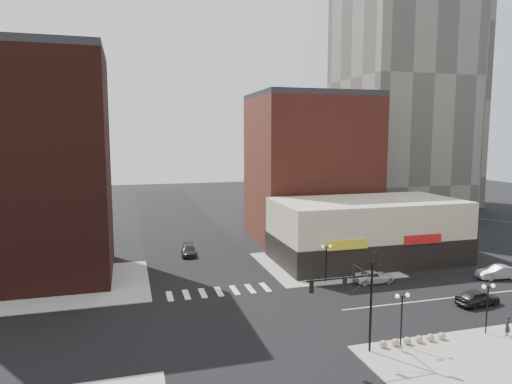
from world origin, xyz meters
name	(u,v)px	position (x,y,z in m)	size (l,w,h in m)	color
ground	(238,322)	(0.00, 0.00, 0.00)	(240.00, 240.00, 0.00)	black
road_ew	(238,322)	(0.00, 0.00, 0.01)	(200.00, 14.00, 0.02)	black
road_ns	(238,322)	(0.00, 0.00, 0.01)	(14.00, 200.00, 0.02)	black
sidewalk_nw	(78,285)	(-14.50, 14.50, 0.06)	(15.00, 15.00, 0.12)	gray
sidewalk_ne	(322,264)	(14.50, 14.50, 0.06)	(15.00, 15.00, 0.12)	gray
building_nw	(34,170)	(-19.00, 18.50, 12.50)	(16.00, 15.00, 25.00)	#351511
building_ne_midrise	(311,169)	(19.00, 29.50, 11.00)	(18.00, 15.00, 22.00)	maroon
tower_far	(434,27)	(60.00, 56.00, 41.00)	(18.00, 18.00, 82.00)	#47443F
building_ne_row	(367,235)	(21.00, 15.00, 3.30)	(24.20, 12.20, 8.00)	beige
traffic_signal	(357,289)	(7.24, -7.83, 4.96)	(5.59, 3.09, 7.77)	black
street_lamp_se_a	(402,306)	(11.00, -8.00, 3.29)	(1.22, 0.32, 4.16)	black
street_lamp_se_b	(488,296)	(19.00, -8.00, 3.29)	(1.22, 0.32, 4.16)	black
street_lamp_ne	(326,254)	(12.00, 8.00, 3.29)	(1.22, 0.32, 4.16)	black
bollard_row	(413,340)	(12.12, -8.00, 0.41)	(5.83, 0.58, 0.58)	#8C7161
white_suv	(374,277)	(17.12, 6.50, 0.65)	(2.14, 4.65, 1.29)	silver
dark_sedan_east	(478,297)	(23.16, -2.38, 0.77)	(1.82, 4.53, 1.54)	black
silver_sedan	(497,272)	(31.38, 3.78, 0.77)	(1.63, 4.67, 1.54)	gray
dark_sedan_north	(188,251)	(-1.25, 23.66, 0.67)	(1.88, 4.63, 1.34)	black
pedestrian	(507,326)	(20.25, -8.90, 0.99)	(0.63, 0.42, 1.74)	black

